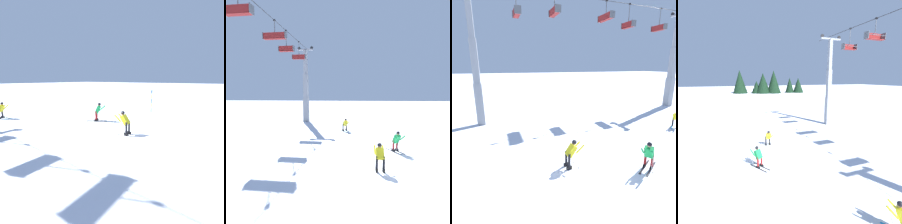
{
  "view_description": "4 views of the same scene",
  "coord_description": "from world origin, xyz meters",
  "views": [
    {
      "loc": [
        -5.88,
        9.03,
        3.47
      ],
      "look_at": [
        -0.81,
        2.02,
        1.71
      ],
      "focal_mm": 26.21,
      "sensor_mm": 36.0,
      "label": 1
    },
    {
      "loc": [
        -10.65,
        1.65,
        4.11
      ],
      "look_at": [
        -0.28,
        2.88,
        3.17
      ],
      "focal_mm": 29.31,
      "sensor_mm": 36.0,
      "label": 2
    },
    {
      "loc": [
        -4.13,
        -7.33,
        5.18
      ],
      "look_at": [
        -0.95,
        1.05,
        2.88
      ],
      "focal_mm": 29.12,
      "sensor_mm": 36.0,
      "label": 3
    },
    {
      "loc": [
        14.25,
        -2.93,
        6.24
      ],
      "look_at": [
        -0.47,
        2.59,
        3.14
      ],
      "focal_mm": 27.59,
      "sensor_mm": 36.0,
      "label": 4
    }
  ],
  "objects": [
    {
      "name": "ground_plane",
      "position": [
        0.0,
        0.0,
        0.0
      ],
      "size": [
        260.0,
        260.0,
        0.0
      ],
      "primitive_type": "plane",
      "color": "white"
    },
    {
      "name": "skier_carving_main",
      "position": [
        -0.74,
        0.53,
        0.88
      ],
      "size": [
        1.69,
        0.72,
        1.66
      ],
      "color": "white",
      "rests_on": "ground_plane"
    },
    {
      "name": "lift_tower_far",
      "position": [
        17.2,
        9.99,
        4.78
      ],
      "size": [
        0.81,
        2.42,
        11.58
      ],
      "color": "gray",
      "rests_on": "ground_plane"
    },
    {
      "name": "haul_cable",
      "position": [
        5.84,
        9.99,
        11.42
      ],
      "size": [
        28.73,
        0.05,
        0.05
      ],
      "primitive_type": "cylinder",
      "rotation": [
        0.0,
        1.57,
        0.0
      ],
      "color": "black"
    },
    {
      "name": "chairlift_seat_second",
      "position": [
        1.47,
        9.99,
        9.94
      ],
      "size": [
        0.61,
        2.0,
        1.85
      ],
      "color": "black"
    },
    {
      "name": "chairlift_seat_middle",
      "position": [
        6.91,
        9.99,
        9.92
      ],
      "size": [
        0.61,
        2.31,
        1.86
      ],
      "color": "black"
    },
    {
      "name": "chairlift_seat_fourth",
      "position": [
        9.77,
        9.99,
        9.46
      ],
      "size": [
        0.61,
        1.74,
        2.39
      ],
      "color": "black"
    },
    {
      "name": "chairlift_seat_farthest",
      "position": [
        14.1,
        9.99,
        9.44
      ],
      "size": [
        0.61,
        1.84,
        2.4
      ],
      "color": "black"
    },
    {
      "name": "skier_distant_uphill",
      "position": [
        10.3,
        3.29,
        0.85
      ],
      "size": [
        1.73,
        1.41,
        1.6
      ],
      "color": "#198CCC",
      "rests_on": "ground_plane"
    },
    {
      "name": "skier_distant_downhill",
      "position": [
        2.84,
        -1.06,
        0.89
      ],
      "size": [
        1.72,
        1.31,
        1.67
      ],
      "color": "black",
      "rests_on": "ground_plane"
    }
  ]
}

